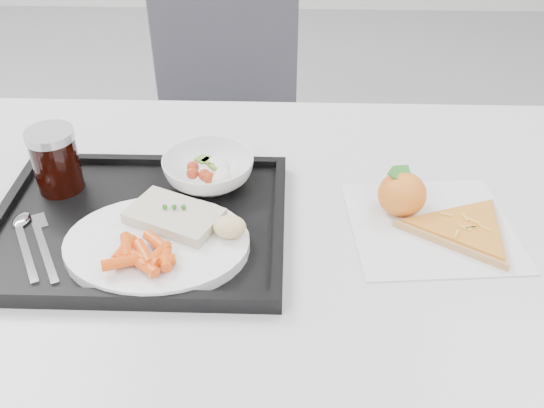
# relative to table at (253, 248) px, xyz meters

# --- Properties ---
(table) EXTENTS (1.20, 0.80, 0.75)m
(table) POSITION_rel_table_xyz_m (0.00, 0.00, 0.00)
(table) COLOR #A3A4A6
(table) RESTS_ON ground
(chair) EXTENTS (0.53, 0.54, 0.93)m
(chair) POSITION_rel_table_xyz_m (-0.12, 0.77, -0.15)
(chair) COLOR #3D3C44
(chair) RESTS_ON ground
(tray) EXTENTS (0.45, 0.35, 0.03)m
(tray) POSITION_rel_table_xyz_m (-0.17, -0.04, 0.08)
(tray) COLOR black
(tray) RESTS_ON table
(dinner_plate) EXTENTS (0.27, 0.27, 0.02)m
(dinner_plate) POSITION_rel_table_xyz_m (-0.13, -0.10, 0.09)
(dinner_plate) COLOR white
(dinner_plate) RESTS_ON tray
(fish_fillet) EXTENTS (0.16, 0.13, 0.03)m
(fish_fillet) POSITION_rel_table_xyz_m (-0.11, -0.06, 0.11)
(fish_fillet) COLOR beige
(fish_fillet) RESTS_ON dinner_plate
(bread_roll) EXTENTS (0.06, 0.06, 0.03)m
(bread_roll) POSITION_rel_table_xyz_m (-0.03, -0.09, 0.12)
(bread_roll) COLOR #E2C989
(bread_roll) RESTS_ON dinner_plate
(salad_bowl) EXTENTS (0.15, 0.15, 0.05)m
(salad_bowl) POSITION_rel_table_xyz_m (-0.08, 0.07, 0.11)
(salad_bowl) COLOR white
(salad_bowl) RESTS_ON tray
(cola_glass) EXTENTS (0.08, 0.08, 0.11)m
(cola_glass) POSITION_rel_table_xyz_m (-0.32, 0.05, 0.14)
(cola_glass) COLOR black
(cola_glass) RESTS_ON tray
(cutlery) EXTENTS (0.12, 0.16, 0.01)m
(cutlery) POSITION_rel_table_xyz_m (-0.33, -0.08, 0.08)
(cutlery) COLOR silver
(cutlery) RESTS_ON tray
(napkin) EXTENTS (0.27, 0.26, 0.00)m
(napkin) POSITION_rel_table_xyz_m (0.28, -0.02, 0.07)
(napkin) COLOR silver
(napkin) RESTS_ON table
(tangerine) EXTENTS (0.10, 0.10, 0.07)m
(tangerine) POSITION_rel_table_xyz_m (0.24, 0.02, 0.10)
(tangerine) COLOR #FFAA00
(tangerine) RESTS_ON napkin
(pizza_slice) EXTENTS (0.24, 0.24, 0.02)m
(pizza_slice) POSITION_rel_table_xyz_m (0.33, -0.03, 0.08)
(pizza_slice) COLOR tan
(pizza_slice) RESTS_ON napkin
(carrot_pile) EXTENTS (0.10, 0.09, 0.02)m
(carrot_pile) POSITION_rel_table_xyz_m (-0.14, -0.15, 0.11)
(carrot_pile) COLOR #E74B0E
(carrot_pile) RESTS_ON dinner_plate
(salad_contents) EXTENTS (0.08, 0.08, 0.02)m
(salad_contents) POSITION_rel_table_xyz_m (-0.06, 0.06, 0.12)
(salad_contents) COLOR #A23015
(salad_contents) RESTS_ON salad_bowl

